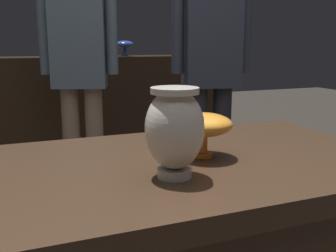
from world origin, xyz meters
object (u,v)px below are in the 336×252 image
vase_centerpiece (175,129)px  vase_tall_behind (203,125)px  shelf_vase_far_right (180,49)px  shelf_vase_right (125,45)px  visitor_near_right (211,59)px  shelf_vase_center (56,46)px  visitor_center_back (79,61)px

vase_centerpiece → vase_tall_behind: 0.18m
shelf_vase_far_right → shelf_vase_right: shelf_vase_far_right is taller
visitor_near_right → vase_tall_behind: bearing=72.5°
shelf_vase_far_right → shelf_vase_center: (-1.04, -0.10, 0.02)m
vase_centerpiece → shelf_vase_center: 2.29m
shelf_vase_right → visitor_near_right: (0.24, -0.99, -0.08)m
shelf_vase_right → visitor_center_back: bearing=-127.2°
shelf_vase_center → visitor_center_back: bearing=-83.7°
vase_tall_behind → shelf_vase_center: (-0.11, 2.17, 0.19)m
vase_tall_behind → visitor_center_back: visitor_center_back is taller
vase_tall_behind → visitor_center_back: bearing=91.6°
shelf_vase_far_right → visitor_center_back: visitor_center_back is taller
vase_tall_behind → shelf_vase_far_right: size_ratio=0.89×
visitor_center_back → shelf_vase_right: bearing=-108.6°
vase_tall_behind → shelf_vase_center: shelf_vase_center is taller
shelf_vase_right → vase_tall_behind: bearing=-100.7°
shelf_vase_right → shelf_vase_center: (-0.52, 0.00, -0.01)m
shelf_vase_right → shelf_vase_center: size_ratio=1.03×
visitor_center_back → shelf_vase_center: bearing=-65.1°
vase_centerpiece → visitor_center_back: (0.08, 1.69, 0.07)m
shelf_vase_center → shelf_vase_right: bearing=-0.5°
shelf_vase_center → visitor_near_right: bearing=-52.4°
vase_centerpiece → visitor_center_back: size_ratio=0.12×
shelf_vase_center → vase_tall_behind: bearing=-87.1°
vase_tall_behind → shelf_vase_center: 2.18m
visitor_near_right → shelf_vase_center: bearing=-41.0°
vase_tall_behind → vase_centerpiece: bearing=-136.9°
vase_centerpiece → shelf_vase_far_right: size_ratio=1.18×
vase_tall_behind → visitor_center_back: (-0.04, 1.57, 0.10)m
visitor_near_right → shelf_vase_right: bearing=-64.7°
vase_tall_behind → shelf_vase_right: shelf_vase_right is taller
shelf_vase_far_right → visitor_near_right: (-0.28, -1.09, -0.05)m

